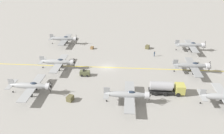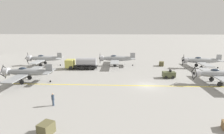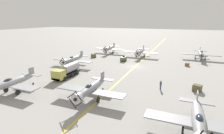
{
  "view_description": "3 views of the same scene",
  "coord_description": "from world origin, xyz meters",
  "px_view_note": "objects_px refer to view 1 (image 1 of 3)",
  "views": [
    {
      "loc": [
        55.53,
        5.6,
        28.04
      ],
      "look_at": [
        5.24,
        1.87,
        2.79
      ],
      "focal_mm": 35.0,
      "sensor_mm": 36.0,
      "label": 1
    },
    {
      "loc": [
        -30.98,
        5.11,
        10.85
      ],
      "look_at": [
        3.63,
        6.69,
        2.65
      ],
      "focal_mm": 28.0,
      "sensor_mm": 36.0,
      "label": 2
    },
    {
      "loc": [
        -12.27,
        46.82,
        13.12
      ],
      "look_at": [
        3.18,
        9.45,
        1.97
      ],
      "focal_mm": 28.0,
      "sensor_mm": 36.0,
      "label": 3
    }
  ],
  "objects_px": {
    "airplane_near_center": "(58,62)",
    "ground_crew_walking": "(154,53)",
    "airplane_far_left": "(191,45)",
    "fuel_tanker": "(167,88)",
    "airplane_far_right": "(224,97)",
    "supply_crate_mid_lane": "(147,47)",
    "supply_crate_outboard": "(92,48)",
    "tow_tractor": "(85,73)",
    "supply_crate_by_tanker": "(70,98)",
    "airplane_near_left": "(64,39)",
    "airplane_near_right": "(31,86)",
    "airplane_far_center": "(192,66)",
    "airplane_mid_right": "(128,95)"
  },
  "relations": [
    {
      "from": "airplane_far_center",
      "to": "supply_crate_mid_lane",
      "type": "distance_m",
      "value": 19.84
    },
    {
      "from": "airplane_near_center",
      "to": "tow_tractor",
      "type": "relative_size",
      "value": 4.62
    },
    {
      "from": "airplane_mid_right",
      "to": "supply_crate_mid_lane",
      "type": "height_order",
      "value": "airplane_mid_right"
    },
    {
      "from": "airplane_far_center",
      "to": "ground_crew_walking",
      "type": "height_order",
      "value": "airplane_far_center"
    },
    {
      "from": "airplane_near_right",
      "to": "supply_crate_outboard",
      "type": "distance_m",
      "value": 29.94
    },
    {
      "from": "airplane_near_right",
      "to": "supply_crate_by_tanker",
      "type": "relative_size",
      "value": 8.25
    },
    {
      "from": "tow_tractor",
      "to": "ground_crew_walking",
      "type": "distance_m",
      "value": 24.25
    },
    {
      "from": "airplane_near_center",
      "to": "supply_crate_outboard",
      "type": "relative_size",
      "value": 11.36
    },
    {
      "from": "fuel_tanker",
      "to": "supply_crate_by_tanker",
      "type": "relative_size",
      "value": 5.5
    },
    {
      "from": "airplane_far_left",
      "to": "airplane_far_right",
      "type": "distance_m",
      "value": 30.51
    },
    {
      "from": "airplane_far_left",
      "to": "tow_tractor",
      "type": "bearing_deg",
      "value": -45.39
    },
    {
      "from": "ground_crew_walking",
      "to": "tow_tractor",
      "type": "bearing_deg",
      "value": -54.08
    },
    {
      "from": "airplane_far_left",
      "to": "fuel_tanker",
      "type": "distance_m",
      "value": 29.45
    },
    {
      "from": "tow_tractor",
      "to": "ground_crew_walking",
      "type": "relative_size",
      "value": 1.43
    },
    {
      "from": "airplane_near_center",
      "to": "tow_tractor",
      "type": "bearing_deg",
      "value": 75.59
    },
    {
      "from": "fuel_tanker",
      "to": "supply_crate_mid_lane",
      "type": "height_order",
      "value": "fuel_tanker"
    },
    {
      "from": "airplane_far_right",
      "to": "supply_crate_mid_lane",
      "type": "height_order",
      "value": "airplane_far_right"
    },
    {
      "from": "airplane_mid_right",
      "to": "fuel_tanker",
      "type": "bearing_deg",
      "value": 99.6
    },
    {
      "from": "airplane_far_left",
      "to": "fuel_tanker",
      "type": "height_order",
      "value": "airplane_far_left"
    },
    {
      "from": "fuel_tanker",
      "to": "supply_crate_mid_lane",
      "type": "xyz_separation_m",
      "value": [
        -27.71,
        -2.4,
        -0.89
      ]
    },
    {
      "from": "airplane_near_right",
      "to": "supply_crate_mid_lane",
      "type": "distance_m",
      "value": 41.43
    },
    {
      "from": "airplane_near_left",
      "to": "airplane_far_right",
      "type": "relative_size",
      "value": 1.0
    },
    {
      "from": "airplane_near_center",
      "to": "ground_crew_walking",
      "type": "bearing_deg",
      "value": 120.29
    },
    {
      "from": "airplane_mid_right",
      "to": "supply_crate_mid_lane",
      "type": "distance_m",
      "value": 32.64
    },
    {
      "from": "airplane_far_right",
      "to": "tow_tractor",
      "type": "bearing_deg",
      "value": -116.31
    },
    {
      "from": "airplane_near_right",
      "to": "fuel_tanker",
      "type": "height_order",
      "value": "airplane_near_right"
    },
    {
      "from": "fuel_tanker",
      "to": "airplane_far_right",
      "type": "bearing_deg",
      "value": 72.67
    },
    {
      "from": "supply_crate_outboard",
      "to": "ground_crew_walking",
      "type": "bearing_deg",
      "value": 76.97
    },
    {
      "from": "airplane_near_left",
      "to": "airplane_far_right",
      "type": "height_order",
      "value": "airplane_near_left"
    },
    {
      "from": "airplane_near_center",
      "to": "supply_crate_by_tanker",
      "type": "xyz_separation_m",
      "value": [
        15.15,
        7.1,
        -1.41
      ]
    },
    {
      "from": "tow_tractor",
      "to": "ground_crew_walking",
      "type": "bearing_deg",
      "value": 125.92
    },
    {
      "from": "airplane_near_right",
      "to": "supply_crate_outboard",
      "type": "xyz_separation_m",
      "value": [
        -28.33,
        9.54,
        -1.57
      ]
    },
    {
      "from": "airplane_near_right",
      "to": "airplane_near_center",
      "type": "distance_m",
      "value": 13.17
    },
    {
      "from": "airplane_mid_right",
      "to": "airplane_far_center",
      "type": "xyz_separation_m",
      "value": [
        -15.34,
        17.22,
        -0.0
      ]
    },
    {
      "from": "supply_crate_by_tanker",
      "to": "supply_crate_mid_lane",
      "type": "distance_m",
      "value": 37.4
    },
    {
      "from": "tow_tractor",
      "to": "airplane_mid_right",
      "type": "bearing_deg",
      "value": 45.41
    },
    {
      "from": "airplane_near_left",
      "to": "supply_crate_mid_lane",
      "type": "distance_m",
      "value": 29.84
    },
    {
      "from": "airplane_near_right",
      "to": "airplane_near_center",
      "type": "bearing_deg",
      "value": -177.56
    },
    {
      "from": "tow_tractor",
      "to": "airplane_far_left",
      "type": "bearing_deg",
      "value": 121.86
    },
    {
      "from": "tow_tractor",
      "to": "supply_crate_by_tanker",
      "type": "distance_m",
      "value": 11.57
    },
    {
      "from": "ground_crew_walking",
      "to": "airplane_near_left",
      "type": "bearing_deg",
      "value": -105.6
    },
    {
      "from": "fuel_tanker",
      "to": "supply_crate_mid_lane",
      "type": "relative_size",
      "value": 5.41
    },
    {
      "from": "airplane_near_right",
      "to": "ground_crew_walking",
      "type": "xyz_separation_m",
      "value": [
        -23.54,
        30.26,
        -1.02
      ]
    },
    {
      "from": "airplane_far_left",
      "to": "airplane_far_right",
      "type": "height_order",
      "value": "same"
    },
    {
      "from": "airplane_near_center",
      "to": "supply_crate_mid_lane",
      "type": "xyz_separation_m",
      "value": [
        -17.06,
        26.12,
        -1.4
      ]
    },
    {
      "from": "airplane_near_right",
      "to": "tow_tractor",
      "type": "distance_m",
      "value": 14.18
    },
    {
      "from": "airplane_near_center",
      "to": "tow_tractor",
      "type": "distance_m",
      "value": 9.06
    },
    {
      "from": "airplane_far_center",
      "to": "airplane_mid_right",
      "type": "bearing_deg",
      "value": -33.11
    },
    {
      "from": "airplane_near_center",
      "to": "airplane_far_left",
      "type": "bearing_deg",
      "value": 121.5
    },
    {
      "from": "supply_crate_mid_lane",
      "to": "airplane_far_left",
      "type": "bearing_deg",
      "value": 87.05
    }
  ]
}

